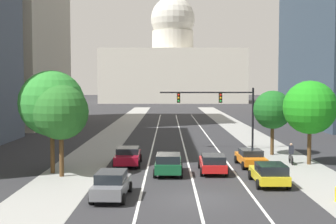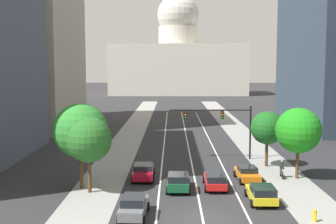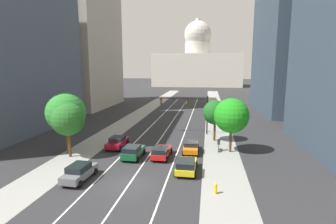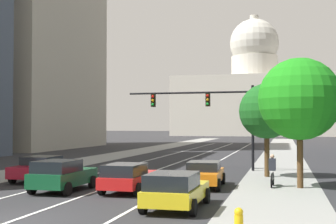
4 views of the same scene
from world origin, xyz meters
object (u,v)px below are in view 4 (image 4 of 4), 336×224
Objects in this scene: street_tree_mid_right at (267,111)px; fire_hydrant at (239,223)px; cyclist at (272,171)px; capitol_building at (255,96)px; street_tree_near_right at (300,99)px; car_red at (129,177)px; traffic_signal_mast at (210,108)px; car_crimson at (42,168)px; car_yellow at (175,190)px; car_orange at (204,174)px; car_green at (62,175)px.

fire_hydrant is at bearing -90.71° from street_tree_mid_right.
fire_hydrant is 0.53× the size of cyclist.
street_tree_mid_right is at bearing -86.16° from capitol_building.
capitol_building reaches higher than street_tree_near_right.
street_tree_near_right is (2.08, 11.72, 4.17)m from fire_hydrant.
street_tree_near_right is at bearing -65.47° from car_red.
fire_hydrant is at bearing -86.72° from capitol_building.
street_tree_near_right reaches higher than car_red.
car_crimson is at bearing -133.64° from traffic_signal_mast.
street_tree_mid_right is (7.94, -118.24, -8.36)m from capitol_building.
car_yellow is 8.47m from cyclist.
street_tree_mid_right is at bearing -68.40° from car_crimson.
street_tree_near_right reaches higher than car_orange.
capitol_building is 54.16× the size of fire_hydrant.
fire_hydrant is (12.63, -11.37, -0.29)m from car_crimson.
car_orange is at bearing -49.72° from car_red.
car_orange is at bearing -94.06° from car_crimson.
car_green reaches higher than car_red.
fire_hydrant is 17.10m from street_tree_mid_right.
traffic_signal_mast is at bearing 138.94° from street_tree_mid_right.
fire_hydrant is at bearing -100.04° from street_tree_near_right.
street_tree_mid_right reaches higher than cyclist.
cyclist is at bearing -84.70° from street_tree_mid_right.
car_green is 4.56× the size of fire_hydrant.
cyclist reaches higher than car_green.
car_red is (-3.27, -2.66, 0.03)m from car_orange.
traffic_signal_mast is at bearing 4.55° from car_orange.
car_orange is at bearing 104.67° from fire_hydrant.
car_yellow is 0.92× the size of car_crimson.
car_red is at bearing 126.65° from car_orange.
car_orange is 4.22m from car_red.
capitol_building is 11.89× the size of car_green.
traffic_signal_mast reaches higher than car_green.
car_crimson is 0.78× the size of street_tree_mid_right.
cyclist is at bearing -75.89° from car_orange.
traffic_signal_mast is at bearing 32.40° from cyclist.
capitol_building reaches higher than traffic_signal_mast.
traffic_signal_mast is at bearing -88.15° from capitol_building.
fire_hydrant is at bearing -78.83° from traffic_signal_mast.
street_tree_mid_right is (-1.87, 4.98, -0.48)m from street_tree_near_right.
cyclist is (4.68, -8.51, -3.65)m from traffic_signal_mast.
car_red is at bearing -156.55° from street_tree_near_right.
car_green is at bearing 63.15° from car_yellow.
car_red is 0.48× the size of traffic_signal_mast.
car_crimson is (-9.79, 7.20, -0.02)m from car_yellow.
car_crimson is 5.11× the size of fire_hydrant.
capitol_building is 127.95m from car_green.
car_orange is 0.95× the size of car_red.
car_crimson is 15.21m from street_tree_near_right.
car_orange is 0.46× the size of traffic_signal_mast.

